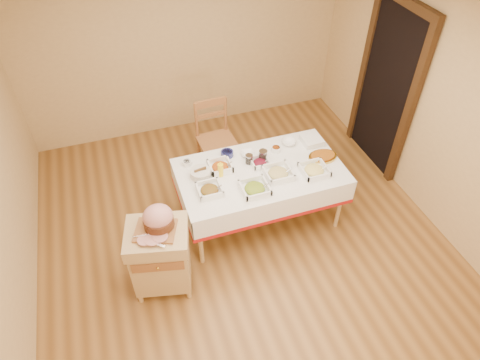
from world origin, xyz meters
name	(u,v)px	position (x,y,z in m)	size (l,w,h in m)	color
room_shell	(244,154)	(0.00, 0.00, 1.30)	(5.00, 5.00, 5.00)	brown
doorway	(387,86)	(2.20, 0.90, 1.11)	(0.09, 1.10, 2.20)	black
dining_table	(260,181)	(0.30, 0.30, 0.60)	(1.82, 1.02, 0.76)	tan
butcher_cart	(160,255)	(-0.96, -0.26, 0.47)	(0.68, 0.61, 0.83)	tan
dining_chair	(216,139)	(0.07, 1.31, 0.53)	(0.48, 0.46, 1.02)	#995F32
ham_on_board	(158,220)	(-0.92, -0.23, 0.94)	(0.40, 0.38, 0.26)	#995F32
serving_dish_a	(210,190)	(-0.32, 0.15, 0.79)	(0.25, 0.25, 0.11)	white
serving_dish_b	(255,188)	(0.13, 0.01, 0.80)	(0.28, 0.28, 0.12)	white
serving_dish_c	(278,173)	(0.45, 0.16, 0.80)	(0.29, 0.29, 0.12)	white
serving_dish_d	(314,170)	(0.84, 0.08, 0.79)	(0.28, 0.28, 0.11)	white
serving_dish_e	(220,166)	(-0.11, 0.46, 0.80)	(0.25, 0.24, 0.12)	white
serving_dish_f	(260,162)	(0.33, 0.40, 0.79)	(0.21, 0.20, 0.10)	white
small_bowl_left	(187,163)	(-0.44, 0.65, 0.79)	(0.11, 0.11, 0.05)	white
small_bowl_mid	(227,153)	(0.03, 0.66, 0.79)	(0.14, 0.14, 0.06)	navy
small_bowl_right	(276,149)	(0.59, 0.56, 0.79)	(0.11, 0.11, 0.06)	white
bowl_white_imported	(248,154)	(0.25, 0.59, 0.78)	(0.15, 0.15, 0.04)	white
bowl_small_imported	(289,142)	(0.78, 0.63, 0.79)	(0.17, 0.17, 0.05)	white
preserve_jar_left	(249,159)	(0.22, 0.46, 0.81)	(0.09, 0.09, 0.11)	silver
preserve_jar_right	(263,156)	(0.39, 0.46, 0.82)	(0.10, 0.10, 0.12)	silver
mustard_bottle	(221,169)	(-0.14, 0.36, 0.85)	(0.06, 0.06, 0.19)	yellow
bread_basket	(201,173)	(-0.35, 0.42, 0.80)	(0.22, 0.22, 0.10)	silver
plate_stack	(312,141)	(1.05, 0.56, 0.79)	(0.23, 0.23, 0.07)	white
brass_platter	(323,156)	(1.04, 0.27, 0.78)	(0.33, 0.24, 0.04)	gold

